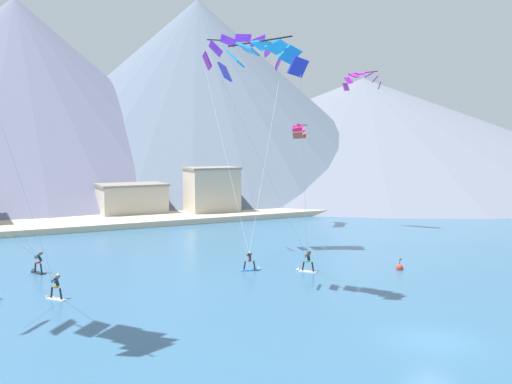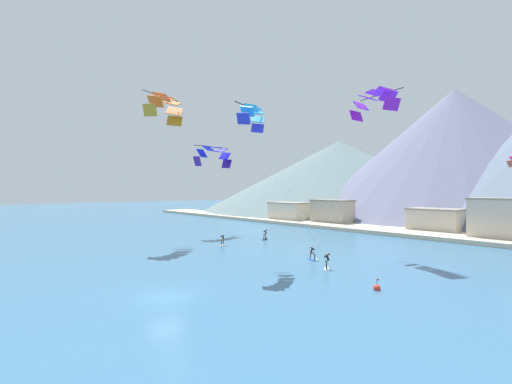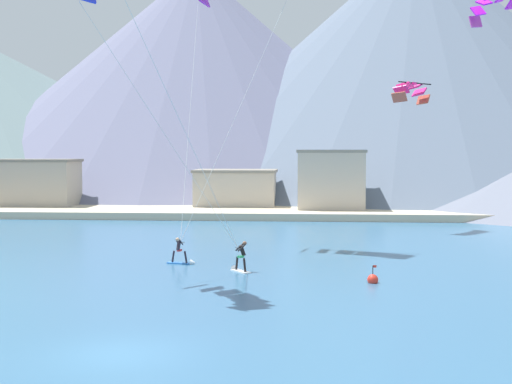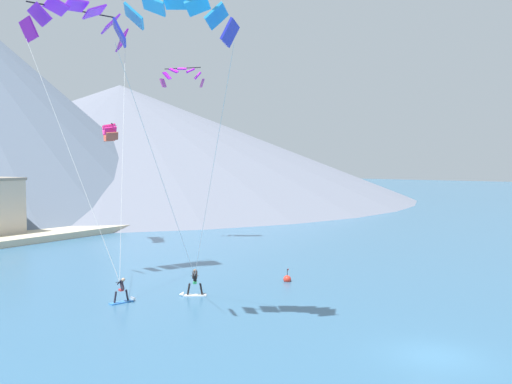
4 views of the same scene
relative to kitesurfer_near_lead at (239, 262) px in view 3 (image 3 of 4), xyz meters
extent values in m
plane|color=#336084|center=(-2.38, -16.13, -0.53)|extent=(400.00, 400.00, 0.00)
cube|color=white|center=(0.10, -0.19, -0.49)|extent=(1.23, 1.41, 0.07)
cylinder|color=black|center=(0.34, -0.50, -0.09)|extent=(0.25, 0.27, 0.74)
cylinder|color=black|center=(-0.14, 0.13, -0.09)|extent=(0.25, 0.27, 0.74)
cube|color=#33B266|center=(0.10, -0.19, 0.31)|extent=(0.39, 0.38, 0.12)
cylinder|color=black|center=(0.18, -0.12, 0.65)|extent=(0.47, 0.44, 0.63)
cylinder|color=black|center=(0.17, -0.28, 0.83)|extent=(0.47, 0.39, 0.41)
cylinder|color=black|center=(0.03, -0.09, 0.83)|extent=(0.47, 0.39, 0.41)
cylinder|color=black|center=(-0.04, -0.30, 0.80)|extent=(0.34, 0.43, 0.03)
sphere|color=brown|center=(0.30, -0.03, 1.03)|extent=(0.23, 0.23, 0.23)
cone|color=white|center=(-0.43, 0.50, -0.43)|extent=(0.47, 0.46, 0.36)
cube|color=#337FDB|center=(-3.75, 2.36, -0.49)|extent=(1.50, 0.76, 0.07)
cylinder|color=#231E28|center=(-4.14, 2.45, -0.12)|extent=(0.25, 0.16, 0.69)
cylinder|color=#231E28|center=(-3.37, 2.27, -0.12)|extent=(0.25, 0.16, 0.69)
cube|color=red|center=(-3.75, 2.36, 0.26)|extent=(0.28, 0.33, 0.12)
cylinder|color=#231E28|center=(-3.78, 2.26, 0.58)|extent=(0.29, 0.45, 0.59)
cylinder|color=#231E28|center=(-3.86, 2.38, 0.75)|extent=(0.19, 0.50, 0.38)
cylinder|color=#231E28|center=(-3.65, 2.33, 0.75)|extent=(0.19, 0.50, 0.38)
cylinder|color=black|center=(-3.71, 2.53, 0.72)|extent=(0.51, 0.15, 0.03)
sphere|color=tan|center=(-3.81, 2.10, 0.93)|extent=(0.21, 0.21, 0.21)
cone|color=white|center=(-2.91, 2.16, -0.43)|extent=(0.37, 0.42, 0.36)
cylinder|color=silver|center=(-2.44, -3.63, 7.28)|extent=(4.85, 6.71, 12.99)
cylinder|color=silver|center=(-4.04, -1.23, 7.28)|extent=(8.05, 1.92, 12.99)
cylinder|color=silver|center=(-3.83, 6.76, 8.46)|extent=(0.25, 8.52, 15.50)
cylinder|color=silver|center=(-0.63, 5.45, 8.46)|extent=(6.21, 5.90, 15.50)
cube|color=#BC4E39|center=(13.35, 22.58, 10.34)|extent=(1.12, 1.23, 0.88)
cube|color=#ED1E78|center=(12.96, 22.26, 10.95)|extent=(1.27, 1.35, 0.79)
cube|color=#ED1E78|center=(12.49, 21.76, 11.34)|extent=(1.38, 1.39, 0.59)
cube|color=#ED1E78|center=(11.99, 21.16, 11.48)|extent=(1.43, 1.36, 0.33)
cube|color=#ED1E78|center=(11.54, 20.53, 11.34)|extent=(1.43, 1.30, 0.59)
cube|color=#ED1E78|center=(11.18, 19.95, 10.95)|extent=(1.40, 1.16, 0.79)
cube|color=#BC4E39|center=(10.97, 19.49, 10.34)|extent=(1.31, 0.96, 0.88)
cylinder|color=black|center=(12.40, 20.85, 11.58)|extent=(3.04, 2.75, 0.10)
cube|color=#B23FA3|center=(16.48, 17.87, 15.95)|extent=(1.07, 0.64, 0.99)
cube|color=#CE18EE|center=(16.56, 17.39, 16.68)|extent=(1.21, 0.94, 0.93)
cube|color=#CE18EE|center=(16.84, 16.72, 17.18)|extent=(1.27, 1.16, 0.72)
cube|color=#CE18EE|center=(18.34, 14.79, 16.68)|extent=(1.05, 1.22, 0.93)
sphere|color=red|center=(7.01, -2.86, -0.37)|extent=(0.56, 0.56, 0.56)
cylinder|color=black|center=(7.01, -2.86, 0.13)|extent=(0.04, 0.04, 0.44)
cube|color=red|center=(7.10, -2.86, 0.31)|extent=(0.18, 0.01, 0.12)
cube|color=beige|center=(-2.38, 32.42, -0.18)|extent=(180.00, 10.00, 0.70)
cube|color=#A89E8E|center=(-25.48, 35.58, 2.16)|extent=(8.65, 5.08, 5.37)
cube|color=slate|center=(-25.48, 35.58, 4.99)|extent=(9.00, 5.29, 0.30)
cube|color=#B7AD9E|center=(-4.05, 37.13, 1.60)|extent=(8.40, 5.80, 4.25)
cube|color=gray|center=(-4.05, 37.13, 3.87)|extent=(8.73, 6.04, 0.30)
cube|color=beige|center=(5.98, 33.53, 2.66)|extent=(6.63, 4.58, 6.36)
cube|color=gray|center=(5.98, 33.53, 5.99)|extent=(6.89, 4.76, 0.30)
cone|color=slate|center=(20.41, 75.58, 19.12)|extent=(89.14, 89.14, 39.29)
cone|color=slate|center=(-14.49, 77.06, 17.57)|extent=(83.29, 83.29, 36.19)
camera|label=1|loc=(-23.39, -37.43, 9.75)|focal=40.00mm
camera|label=2|loc=(20.93, -27.64, 7.34)|focal=24.00mm
camera|label=3|loc=(3.82, -38.55, 6.15)|focal=50.00mm
camera|label=4|loc=(-27.26, -23.47, 8.22)|focal=40.00mm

